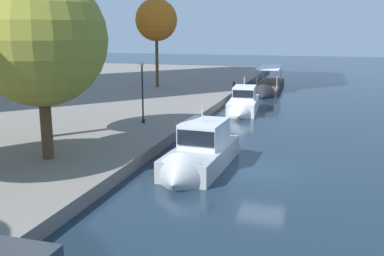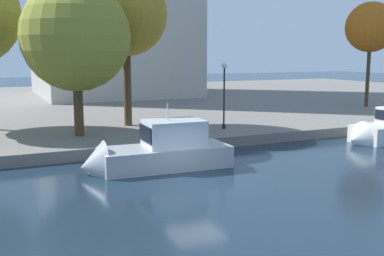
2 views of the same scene
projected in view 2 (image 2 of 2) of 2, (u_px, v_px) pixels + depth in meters
ground_plane at (195, 183)px, 21.39m from camera, size 220.00×220.00×0.00m
dock_promenade at (67, 104)px, 51.96m from camera, size 120.00×55.00×0.68m
motor_yacht_2 at (154, 155)px, 24.04m from camera, size 7.89×3.02×4.33m
lamp_post at (224, 87)px, 32.45m from camera, size 0.41×0.41×4.67m
tree_0 at (74, 36)px, 29.08m from camera, size 6.92×6.92×9.81m
tree_4 at (127, 13)px, 32.84m from camera, size 6.00×6.37×11.09m
tree_5 at (370, 27)px, 45.80m from camera, size 4.97×4.97×10.42m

